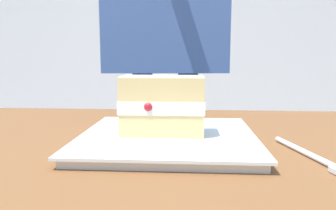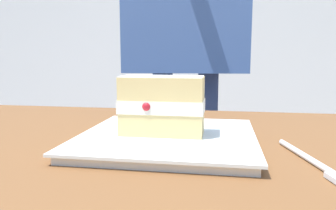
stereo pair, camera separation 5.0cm
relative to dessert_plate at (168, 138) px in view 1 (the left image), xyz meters
name	(u,v)px [view 1 (the left image)]	position (x,y,z in m)	size (l,w,h in m)	color
dessert_plate	(168,138)	(0.00, 0.00, 0.00)	(0.27, 0.27, 0.02)	white
cake_slice	(162,105)	(-0.01, 0.00, 0.05)	(0.13, 0.06, 0.09)	#E0C17A
dessert_fork	(315,157)	(0.20, -0.07, 0.00)	(0.06, 0.17, 0.01)	silver
patio_building	(165,18)	(-0.29, 3.81, 0.62)	(5.00, 2.36, 2.81)	silver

